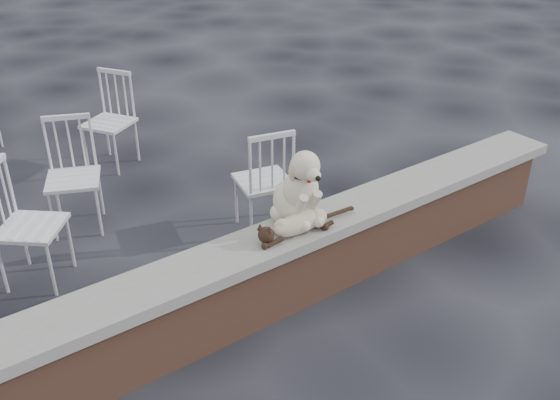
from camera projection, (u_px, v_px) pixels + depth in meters
ground at (236, 324)px, 4.22m from camera, size 60.00×60.00×0.00m
brick_wall at (234, 294)px, 4.10m from camera, size 6.00×0.30×0.50m
capstone at (233, 258)px, 3.96m from camera, size 6.20×0.40×0.08m
dog at (295, 183)px, 4.17m from camera, size 0.42×0.52×0.56m
cat at (299, 222)px, 4.12m from camera, size 0.94×0.32×0.16m
chair_a at (31, 225)px, 4.44m from camera, size 0.79×0.79×0.94m
chair_b at (73, 177)px, 5.10m from camera, size 0.74×0.74×0.94m
chair_d at (108, 121)px, 6.17m from camera, size 0.77×0.77×0.94m
chair_c at (264, 179)px, 5.08m from camera, size 0.68×0.68×0.94m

